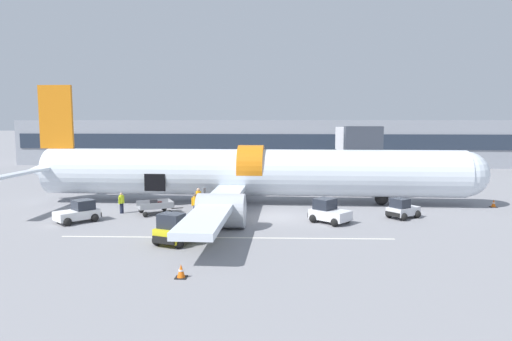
% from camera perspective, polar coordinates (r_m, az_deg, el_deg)
% --- Properties ---
extents(ground_plane, '(500.00, 500.00, 0.00)m').
position_cam_1_polar(ground_plane, '(33.00, 2.67, -5.84)').
color(ground_plane, gray).
extents(apron_marking_line, '(19.84, 1.01, 0.01)m').
position_cam_1_polar(apron_marking_line, '(27.42, -3.71, -8.37)').
color(apron_marking_line, silver).
rests_on(apron_marking_line, ground_plane).
extents(terminal_strip, '(82.08, 8.44, 6.88)m').
position_cam_1_polar(terminal_strip, '(71.17, 3.51, 3.51)').
color(terminal_strip, gray).
rests_on(terminal_strip, ground_plane).
extents(jet_bridge_stub, '(3.17, 12.44, 6.42)m').
position_cam_1_polar(jet_bridge_stub, '(45.21, 12.31, 3.60)').
color(jet_bridge_stub, '#4C4C51').
rests_on(jet_bridge_stub, ground_plane).
extents(airplane, '(38.72, 34.64, 9.88)m').
position_cam_1_polar(airplane, '(38.01, -1.28, -0.33)').
color(airplane, silver).
rests_on(airplane, ground_plane).
extents(baggage_tug_lead, '(2.60, 2.47, 1.44)m').
position_cam_1_polar(baggage_tug_lead, '(34.17, 17.82, -4.69)').
color(baggage_tug_lead, silver).
rests_on(baggage_tug_lead, ground_plane).
extents(baggage_tug_mid, '(2.94, 3.07, 1.49)m').
position_cam_1_polar(baggage_tug_mid, '(33.63, -21.29, -4.93)').
color(baggage_tug_mid, white).
rests_on(baggage_tug_mid, ground_plane).
extents(baggage_tug_rear, '(3.01, 2.84, 1.62)m').
position_cam_1_polar(baggage_tug_rear, '(31.53, 9.07, -5.21)').
color(baggage_tug_rear, silver).
rests_on(baggage_tug_rear, ground_plane).
extents(baggage_tug_spare, '(2.45, 2.70, 1.79)m').
position_cam_1_polar(baggage_tug_spare, '(26.28, -10.17, -7.45)').
color(baggage_tug_spare, yellow).
rests_on(baggage_tug_spare, ground_plane).
extents(baggage_cart_loading, '(3.40, 2.71, 1.10)m').
position_cam_1_polar(baggage_cart_loading, '(34.76, -12.38, -4.51)').
color(baggage_cart_loading, '#999BA0').
rests_on(baggage_cart_loading, ground_plane).
extents(ground_crew_loader_a, '(0.43, 0.63, 1.82)m').
position_cam_1_polar(ground_crew_loader_a, '(34.99, -7.20, -3.59)').
color(ground_crew_loader_a, black).
rests_on(ground_crew_loader_a, ground_plane).
extents(ground_crew_loader_b, '(0.48, 0.53, 1.57)m').
position_cam_1_polar(ground_crew_loader_b, '(35.60, -16.46, -3.84)').
color(ground_crew_loader_b, '#1E2338').
rests_on(ground_crew_loader_b, ground_plane).
extents(ground_crew_driver, '(0.57, 0.41, 1.65)m').
position_cam_1_polar(ground_crew_driver, '(33.49, -7.59, -4.20)').
color(ground_crew_driver, '#1E2338').
rests_on(ground_crew_driver, ground_plane).
extents(ground_crew_supervisor, '(0.50, 0.50, 1.58)m').
position_cam_1_polar(ground_crew_supervisor, '(34.44, -5.48, -3.94)').
color(ground_crew_supervisor, '#1E2338').
rests_on(ground_crew_supervisor, ground_plane).
extents(safety_cone_nose, '(0.51, 0.51, 0.64)m').
position_cam_1_polar(safety_cone_nose, '(41.20, 27.57, -3.69)').
color(safety_cone_nose, black).
rests_on(safety_cone_nose, ground_plane).
extents(safety_cone_engine_left, '(0.52, 0.52, 0.62)m').
position_cam_1_polar(safety_cone_engine_left, '(20.94, -9.35, -12.34)').
color(safety_cone_engine_left, black).
rests_on(safety_cone_engine_left, ground_plane).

